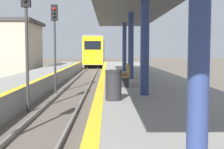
{
  "coord_description": "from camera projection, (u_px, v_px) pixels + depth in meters",
  "views": [
    {
      "loc": [
        1.93,
        -1.95,
        2.45
      ],
      "look_at": [
        2.23,
        18.03,
        0.91
      ],
      "focal_mm": 50.0,
      "sensor_mm": 36.0,
      "label": 1
    }
  ],
  "objects": [
    {
      "name": "trash_bin",
      "position": [
        113.0,
        85.0,
        9.4
      ],
      "size": [
        0.5,
        0.5,
        0.91
      ],
      "color": "#262628",
      "rests_on": "platform_right"
    },
    {
      "name": "train",
      "position": [
        95.0,
        51.0,
        50.21
      ],
      "size": [
        2.76,
        18.45,
        4.62
      ],
      "color": "black",
      "rests_on": "ground"
    },
    {
      "name": "signal_mid",
      "position": [
        26.0,
        24.0,
        12.1
      ],
      "size": [
        0.36,
        0.31,
        5.02
      ],
      "color": "#2D2D2D",
      "rests_on": "ground"
    },
    {
      "name": "signal_far",
      "position": [
        55.0,
        32.0,
        17.62
      ],
      "size": [
        0.36,
        0.31,
        5.02
      ],
      "color": "#2D2D2D",
      "rests_on": "ground"
    },
    {
      "name": "bench",
      "position": [
        125.0,
        74.0,
        13.43
      ],
      "size": [
        0.44,
        1.84,
        0.92
      ],
      "color": "brown",
      "rests_on": "platform_right"
    },
    {
      "name": "station_canopy",
      "position": [
        136.0,
        4.0,
        13.35
      ],
      "size": [
        3.79,
        24.73,
        3.71
      ],
      "color": "navy",
      "rests_on": "platform_right"
    }
  ]
}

